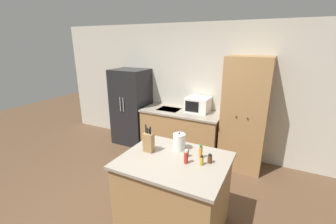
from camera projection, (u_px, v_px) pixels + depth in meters
The scene contains 14 objects.
ground_plane at pixel (146, 221), 2.94m from camera, with size 14.00×14.00×0.00m, color brown.
wall_back at pixel (206, 90), 4.53m from camera, with size 7.20×0.06×2.60m.
refrigerator at pixel (131, 107), 5.06m from camera, with size 0.76×0.66×1.68m.
back_counter at pixel (181, 132), 4.63m from camera, with size 1.62×0.70×0.91m.
pantry_cabinet at pixel (245, 115), 3.97m from camera, with size 0.74×0.63×2.02m.
kitchen_island at pixel (174, 193), 2.74m from camera, with size 1.23×0.99×0.94m.
microwave at pixel (198, 104), 4.42m from camera, with size 0.45×0.40×0.29m.
knife_block at pixel (149, 142), 2.74m from camera, with size 0.12×0.08×0.34m.
spice_bottle_tall_dark at pixel (201, 152), 2.60m from camera, with size 0.04×0.04×0.17m.
spice_bottle_short_red at pixel (187, 153), 2.64m from camera, with size 0.05×0.05×0.10m.
spice_bottle_amber_oil at pixel (202, 161), 2.46m from camera, with size 0.04×0.04×0.11m.
spice_bottle_green_herb at pixel (186, 157), 2.49m from camera, with size 0.05×0.05×0.16m.
spice_bottle_pale_salt at pixel (210, 159), 2.50m from camera, with size 0.05×0.05×0.11m.
kettle at pixel (179, 142), 2.80m from camera, with size 0.15×0.15×0.23m.
Camera 1 is at (1.34, -1.98, 2.24)m, focal length 24.00 mm.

